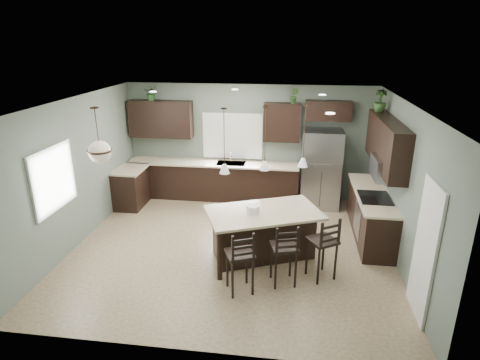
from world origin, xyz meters
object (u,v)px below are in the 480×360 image
object	(u,v)px
refrigerator	(321,169)
bar_stool_left	(240,261)
kitchen_island	(263,235)
bar_stool_center	(284,253)
plant_back_left	(151,93)
serving_dish	(253,209)
bar_stool_right	(322,247)

from	to	relation	value
refrigerator	bar_stool_left	size ratio (longest dim) A/B	1.69
kitchen_island	bar_stool_center	size ratio (longest dim) A/B	1.79
bar_stool_center	plant_back_left	world-z (taller)	plant_back_left
refrigerator	serving_dish	xyz separation A→B (m)	(-1.32, -2.67, 0.07)
kitchen_island	bar_stool_left	size ratio (longest dim) A/B	1.80
kitchen_island	bar_stool_center	bearing A→B (deg)	-85.63
bar_stool_right	plant_back_left	bearing A→B (deg)	107.39
bar_stool_right	bar_stool_left	bearing A→B (deg)	171.45
refrigerator	serving_dish	distance (m)	2.98
bar_stool_center	plant_back_left	distance (m)	5.32
kitchen_island	bar_stool_right	xyz separation A→B (m)	(1.01, -0.51, 0.10)
bar_stool_center	serving_dish	bearing A→B (deg)	114.23
bar_stool_left	plant_back_left	bearing A→B (deg)	100.51
kitchen_island	serving_dish	world-z (taller)	serving_dish
kitchen_island	plant_back_left	size ratio (longest dim) A/B	5.51
refrigerator	bar_stool_center	size ratio (longest dim) A/B	1.68
bar_stool_center	bar_stool_right	distance (m)	0.67
kitchen_island	bar_stool_center	xyz separation A→B (m)	(0.39, -0.77, 0.09)
bar_stool_left	bar_stool_center	distance (m)	0.74
refrigerator	serving_dish	size ratio (longest dim) A/B	7.71
kitchen_island	bar_stool_right	distance (m)	1.14
bar_stool_right	plant_back_left	world-z (taller)	plant_back_left
bar_stool_left	bar_stool_center	xyz separation A→B (m)	(0.67, 0.31, 0.00)
bar_stool_right	plant_back_left	distance (m)	5.56
kitchen_island	bar_stool_right	size ratio (longest dim) A/B	1.74
bar_stool_center	bar_stool_right	xyz separation A→B (m)	(0.62, 0.26, 0.02)
bar_stool_left	bar_stool_center	bearing A→B (deg)	1.35
bar_stool_right	plant_back_left	xyz separation A→B (m)	(-3.96, 3.35, 2.01)
plant_back_left	kitchen_island	bearing A→B (deg)	-43.90
refrigerator	plant_back_left	xyz separation A→B (m)	(-4.08, 0.24, 1.65)
bar_stool_center	bar_stool_right	world-z (taller)	bar_stool_right
refrigerator	kitchen_island	size ratio (longest dim) A/B	0.94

